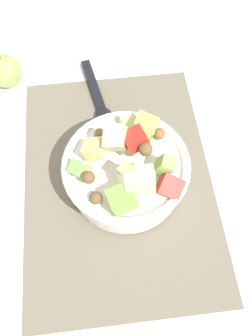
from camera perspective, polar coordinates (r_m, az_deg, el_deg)
name	(u,v)px	position (r m, az deg, el deg)	size (l,w,h in m)	color
ground_plane	(118,180)	(0.65, -1.27, -2.02)	(2.40, 2.40, 0.00)	silver
placemat	(118,180)	(0.65, -1.27, -1.91)	(0.49, 0.34, 0.01)	#756B56
salad_bowl	(126,170)	(0.60, 0.07, -0.35)	(0.22, 0.22, 0.14)	white
serving_spoon	(100,105)	(0.73, -4.17, 10.11)	(0.19, 0.06, 0.01)	black
whole_apple	(5,71)	(0.80, -18.96, 14.65)	(0.07, 0.07, 0.08)	#9EC656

